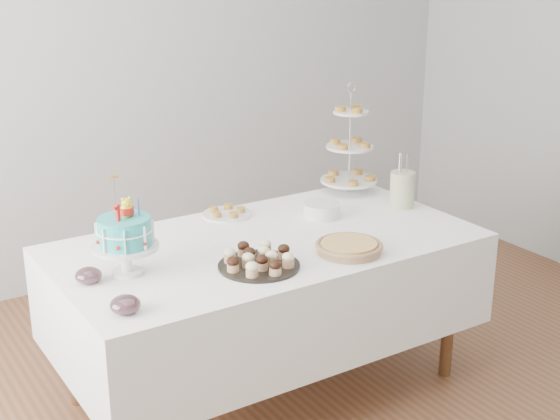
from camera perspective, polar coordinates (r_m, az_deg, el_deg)
floor at (r=3.68m, az=1.59°, el=-14.95°), size 5.00×5.00×0.00m
walls at (r=3.14m, az=1.81°, el=5.99°), size 5.04×4.04×2.70m
table at (r=3.64m, az=-0.99°, el=-5.59°), size 1.92×1.02×0.77m
birthday_cake at (r=3.22m, az=-11.22°, el=-2.75°), size 0.27×0.27×0.42m
cupcake_tray at (r=3.25m, az=-1.55°, el=-3.58°), size 0.35×0.35×0.08m
pie at (r=3.42m, az=5.07°, el=-2.70°), size 0.30×0.30×0.05m
tiered_stand at (r=4.19m, az=5.13°, el=4.59°), size 0.31×0.31×0.60m
plate_stack at (r=3.85m, az=3.07°, el=0.00°), size 0.18×0.18×0.07m
pastry_plate at (r=3.88m, az=-3.92°, el=-0.18°), size 0.24×0.24×0.04m
jam_bowl_a at (r=2.92m, az=-11.25°, el=-6.83°), size 0.11×0.11×0.07m
jam_bowl_b at (r=3.20m, az=-13.84°, el=-4.69°), size 0.11×0.11×0.06m
utensil_pitcher at (r=4.02m, az=8.94°, el=1.60°), size 0.13×0.13×0.28m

